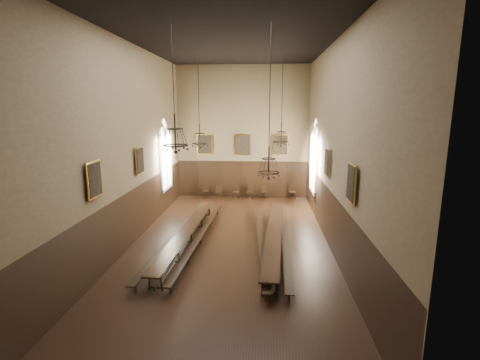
# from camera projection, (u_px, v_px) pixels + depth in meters

# --- Properties ---
(floor) EXTENTS (9.00, 18.00, 0.02)m
(floor) POSITION_uv_depth(u_px,v_px,m) (230.00, 245.00, 15.91)
(floor) COLOR black
(floor) RESTS_ON ground
(ceiling) EXTENTS (9.00, 18.00, 0.02)m
(ceiling) POSITION_uv_depth(u_px,v_px,m) (229.00, 36.00, 14.10)
(ceiling) COLOR black
(ceiling) RESTS_ON ground
(wall_back) EXTENTS (9.00, 0.02, 9.00)m
(wall_back) POSITION_uv_depth(u_px,v_px,m) (242.00, 133.00, 23.81)
(wall_back) COLOR #78614A
(wall_back) RESTS_ON ground
(wall_front) EXTENTS (9.00, 0.02, 9.00)m
(wall_front) POSITION_uv_depth(u_px,v_px,m) (181.00, 200.00, 6.20)
(wall_front) COLOR #78614A
(wall_front) RESTS_ON ground
(wall_left) EXTENTS (0.02, 18.00, 9.00)m
(wall_left) POSITION_uv_depth(u_px,v_px,m) (128.00, 146.00, 15.31)
(wall_left) COLOR #78614A
(wall_left) RESTS_ON ground
(wall_right) EXTENTS (0.02, 18.00, 9.00)m
(wall_right) POSITION_uv_depth(u_px,v_px,m) (336.00, 147.00, 14.70)
(wall_right) COLOR #78614A
(wall_right) RESTS_ON ground
(wainscot_panelling) EXTENTS (9.00, 18.00, 2.50)m
(wainscot_panelling) POSITION_uv_depth(u_px,v_px,m) (230.00, 219.00, 15.66)
(wainscot_panelling) COLOR black
(wainscot_panelling) RESTS_ON floor
(table_left) EXTENTS (1.03, 9.31, 0.72)m
(table_left) POSITION_uv_depth(u_px,v_px,m) (187.00, 237.00, 15.90)
(table_left) COLOR black
(table_left) RESTS_ON floor
(table_right) EXTENTS (1.30, 9.56, 0.74)m
(table_right) POSITION_uv_depth(u_px,v_px,m) (274.00, 239.00, 15.61)
(table_right) COLOR black
(table_right) RESTS_ON floor
(bench_left_outer) EXTENTS (0.76, 10.29, 0.46)m
(bench_left_outer) POSITION_uv_depth(u_px,v_px,m) (176.00, 235.00, 16.27)
(bench_left_outer) COLOR black
(bench_left_outer) RESTS_ON floor
(bench_left_inner) EXTENTS (0.72, 9.80, 0.44)m
(bench_left_inner) POSITION_uv_depth(u_px,v_px,m) (200.00, 237.00, 16.02)
(bench_left_inner) COLOR black
(bench_left_inner) RESTS_ON floor
(bench_right_inner) EXTENTS (0.82, 10.68, 0.48)m
(bench_right_inner) POSITION_uv_depth(u_px,v_px,m) (261.00, 237.00, 15.99)
(bench_right_inner) COLOR black
(bench_right_inner) RESTS_ON floor
(bench_right_outer) EXTENTS (0.63, 10.21, 0.46)m
(bench_right_outer) POSITION_uv_depth(u_px,v_px,m) (285.00, 239.00, 15.75)
(bench_right_outer) COLOR black
(bench_right_outer) RESTS_ON floor
(chair_1) EXTENTS (0.43, 0.43, 0.92)m
(chair_1) POSITION_uv_depth(u_px,v_px,m) (206.00, 193.00, 24.42)
(chair_1) COLOR black
(chair_1) RESTS_ON floor
(chair_2) EXTENTS (0.45, 0.45, 0.87)m
(chair_2) POSITION_uv_depth(u_px,v_px,m) (219.00, 194.00, 24.24)
(chair_2) COLOR black
(chair_2) RESTS_ON floor
(chair_3) EXTENTS (0.44, 0.44, 0.90)m
(chair_3) POSITION_uv_depth(u_px,v_px,m) (236.00, 194.00, 24.18)
(chair_3) COLOR black
(chair_3) RESTS_ON floor
(chair_4) EXTENTS (0.52, 0.52, 0.95)m
(chair_4) POSITION_uv_depth(u_px,v_px,m) (250.00, 194.00, 24.11)
(chair_4) COLOR black
(chair_4) RESTS_ON floor
(chair_5) EXTENTS (0.48, 0.48, 0.87)m
(chair_5) POSITION_uv_depth(u_px,v_px,m) (263.00, 195.00, 24.15)
(chair_5) COLOR black
(chair_5) RESTS_ON floor
(chair_7) EXTENTS (0.49, 0.49, 1.02)m
(chair_7) POSITION_uv_depth(u_px,v_px,m) (292.00, 194.00, 23.96)
(chair_7) COLOR black
(chair_7) RESTS_ON floor
(chandelier_back_left) EXTENTS (0.79, 0.79, 4.76)m
(chandelier_back_left) POSITION_uv_depth(u_px,v_px,m) (200.00, 137.00, 17.56)
(chandelier_back_left) COLOR black
(chandelier_back_left) RESTS_ON ceiling
(chandelier_back_right) EXTENTS (0.77, 0.77, 4.64)m
(chandelier_back_right) POSITION_uv_depth(u_px,v_px,m) (281.00, 135.00, 17.09)
(chandelier_back_right) COLOR black
(chandelier_back_right) RESTS_ON ceiling
(chandelier_front_left) EXTENTS (0.94, 0.94, 4.39)m
(chandelier_front_left) POSITION_uv_depth(u_px,v_px,m) (175.00, 138.00, 12.80)
(chandelier_front_left) COLOR black
(chandelier_front_left) RESTS_ON ceiling
(chandelier_front_right) EXTENTS (0.79, 0.79, 5.31)m
(chandelier_front_right) POSITION_uv_depth(u_px,v_px,m) (269.00, 162.00, 12.56)
(chandelier_front_right) COLOR black
(chandelier_front_right) RESTS_ON ceiling
(portrait_back_0) EXTENTS (1.10, 0.12, 1.40)m
(portrait_back_0) POSITION_uv_depth(u_px,v_px,m) (205.00, 144.00, 24.02)
(portrait_back_0) COLOR #B3882B
(portrait_back_0) RESTS_ON wall_back
(portrait_back_1) EXTENTS (1.10, 0.12, 1.40)m
(portrait_back_1) POSITION_uv_depth(u_px,v_px,m) (242.00, 145.00, 23.84)
(portrait_back_1) COLOR #B3882B
(portrait_back_1) RESTS_ON wall_back
(portrait_back_2) EXTENTS (1.10, 0.12, 1.40)m
(portrait_back_2) POSITION_uv_depth(u_px,v_px,m) (280.00, 145.00, 23.67)
(portrait_back_2) COLOR #B3882B
(portrait_back_2) RESTS_ON wall_back
(portrait_left_0) EXTENTS (0.12, 1.00, 1.30)m
(portrait_left_0) POSITION_uv_depth(u_px,v_px,m) (140.00, 161.00, 16.44)
(portrait_left_0) COLOR #B3882B
(portrait_left_0) RESTS_ON wall_left
(portrait_left_1) EXTENTS (0.12, 1.00, 1.30)m
(portrait_left_1) POSITION_uv_depth(u_px,v_px,m) (94.00, 180.00, 12.04)
(portrait_left_1) COLOR #B3882B
(portrait_left_1) RESTS_ON wall_left
(portrait_right_0) EXTENTS (0.12, 1.00, 1.30)m
(portrait_right_0) POSITION_uv_depth(u_px,v_px,m) (327.00, 163.00, 15.85)
(portrait_right_0) COLOR #B3882B
(portrait_right_0) RESTS_ON wall_right
(portrait_right_1) EXTENTS (0.12, 1.00, 1.30)m
(portrait_right_1) POSITION_uv_depth(u_px,v_px,m) (351.00, 183.00, 11.45)
(portrait_right_1) COLOR #B3882B
(portrait_right_1) RESTS_ON wall_right
(window_right) EXTENTS (0.20, 2.20, 4.60)m
(window_right) POSITION_uv_depth(u_px,v_px,m) (314.00, 156.00, 20.31)
(window_right) COLOR white
(window_right) RESTS_ON wall_right
(window_left) EXTENTS (0.20, 2.20, 4.60)m
(window_left) POSITION_uv_depth(u_px,v_px,m) (165.00, 155.00, 20.90)
(window_left) COLOR white
(window_left) RESTS_ON wall_left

